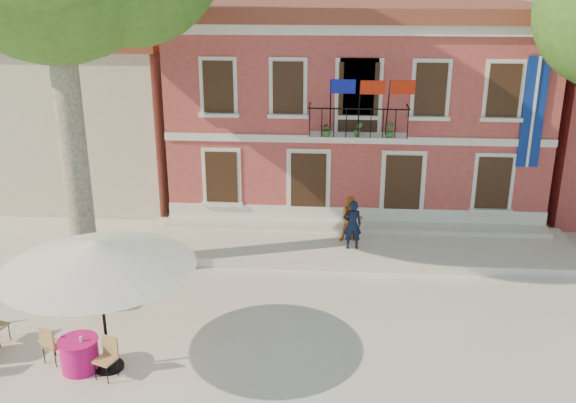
# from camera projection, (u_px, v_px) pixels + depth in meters

# --- Properties ---
(ground) EXTENTS (90.00, 90.00, 0.00)m
(ground) POSITION_uv_depth(u_px,v_px,m) (283.00, 315.00, 16.94)
(ground) COLOR beige
(ground) RESTS_ON ground
(main_building) EXTENTS (13.50, 9.59, 7.50)m
(main_building) POSITION_uv_depth(u_px,v_px,m) (355.00, 103.00, 24.92)
(main_building) COLOR #C35046
(main_building) RESTS_ON ground
(neighbor_west) EXTENTS (9.40, 9.40, 6.40)m
(neighbor_west) POSITION_uv_depth(u_px,v_px,m) (78.00, 108.00, 26.87)
(neighbor_west) COLOR beige
(neighbor_west) RESTS_ON ground
(terrace) EXTENTS (14.00, 3.40, 0.30)m
(terrace) POSITION_uv_depth(u_px,v_px,m) (355.00, 246.00, 20.89)
(terrace) COLOR silver
(terrace) RESTS_ON ground
(patio_umbrella) EXTENTS (4.21, 4.21, 3.13)m
(patio_umbrella) POSITION_uv_depth(u_px,v_px,m) (97.00, 255.00, 13.71)
(patio_umbrella) COLOR black
(patio_umbrella) RESTS_ON ground
(pedestrian_navy) EXTENTS (0.63, 0.45, 1.60)m
(pedestrian_navy) POSITION_uv_depth(u_px,v_px,m) (352.00, 225.00, 20.06)
(pedestrian_navy) COLOR black
(pedestrian_navy) RESTS_ON terrace
(pedestrian_orange) EXTENTS (0.75, 0.59, 1.52)m
(pedestrian_orange) POSITION_uv_depth(u_px,v_px,m) (351.00, 219.00, 20.59)
(pedestrian_orange) COLOR orange
(pedestrian_orange) RESTS_ON terrace
(cafe_table_1) EXTENTS (1.94, 1.08, 0.95)m
(cafe_table_1) POSITION_uv_depth(u_px,v_px,m) (79.00, 353.00, 14.46)
(cafe_table_1) COLOR #CC1383
(cafe_table_1) RESTS_ON ground
(cafe_table_3) EXTENTS (1.81, 1.81, 0.95)m
(cafe_table_3) POSITION_uv_depth(u_px,v_px,m) (95.00, 284.00, 17.65)
(cafe_table_3) COLOR #CC1383
(cafe_table_3) RESTS_ON ground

